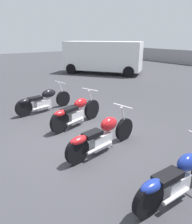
% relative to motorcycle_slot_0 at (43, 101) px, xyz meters
% --- Properties ---
extents(ground_plane, '(60.00, 60.00, 0.00)m').
position_rel_motorcycle_slot_0_xyz_m(ground_plane, '(2.63, -0.10, -0.39)').
color(ground_plane, '#38383D').
extents(motorcycle_slot_0, '(0.68, 2.15, 0.94)m').
position_rel_motorcycle_slot_0_xyz_m(motorcycle_slot_0, '(0.00, 0.00, 0.00)').
color(motorcycle_slot_0, black).
rests_on(motorcycle_slot_0, ground_plane).
extents(motorcycle_slot_1, '(0.81, 1.95, 0.99)m').
position_rel_motorcycle_slot_0_xyz_m(motorcycle_slot_1, '(1.77, 0.27, 0.02)').
color(motorcycle_slot_1, black).
rests_on(motorcycle_slot_1, ground_plane).
extents(motorcycle_slot_2, '(0.65, 2.12, 0.95)m').
position_rel_motorcycle_slot_0_xyz_m(motorcycle_slot_2, '(3.42, -0.02, 0.00)').
color(motorcycle_slot_2, black).
rests_on(motorcycle_slot_2, ground_plane).
extents(motorcycle_slot_3, '(0.63, 1.99, 0.94)m').
position_rel_motorcycle_slot_0_xyz_m(motorcycle_slot_3, '(5.37, 0.03, -0.01)').
color(motorcycle_slot_3, black).
rests_on(motorcycle_slot_3, ground_plane).
extents(parked_van, '(5.27, 4.50, 2.15)m').
position_rel_motorcycle_slot_0_xyz_m(parked_van, '(-5.23, 6.53, 0.80)').
color(parked_van, white).
rests_on(parked_van, ground_plane).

